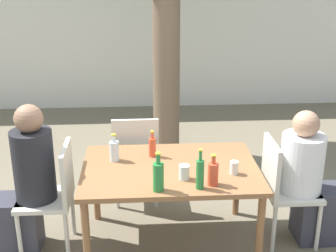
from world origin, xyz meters
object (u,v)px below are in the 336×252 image
patio_chair_1 (283,185)px  drinking_glass_0 (184,172)px  soda_bottle_4 (152,147)px  drinking_glass_1 (234,168)px  green_bottle_3 (200,173)px  green_bottle_2 (158,176)px  dining_table_front (170,175)px  soda_bottle_1 (213,173)px  patio_chair_0 (55,191)px  person_seated_1 (310,183)px  person_seated_0 (25,187)px  water_bottle_0 (114,150)px  patio_chair_2 (136,154)px

patio_chair_1 → drinking_glass_0: bearing=104.4°
soda_bottle_4 → drinking_glass_1: soda_bottle_4 is taller
patio_chair_1 → drinking_glass_1: patio_chair_1 is taller
green_bottle_3 → green_bottle_2: bearing=-177.5°
dining_table_front → soda_bottle_1: soda_bottle_1 is taller
dining_table_front → green_bottle_2: (-0.12, -0.40, 0.19)m
patio_chair_0 → soda_bottle_1: bearing=75.4°
person_seated_1 → soda_bottle_1: bearing=110.2°
person_seated_0 → soda_bottle_4: (1.05, 0.23, 0.24)m
water_bottle_0 → drinking_glass_1: bearing=-18.5°
soda_bottle_1 → green_bottle_3: (-0.11, -0.05, 0.03)m
drinking_glass_0 → person_seated_0: bearing=170.2°
soda_bottle_1 → drinking_glass_1: 0.26m
green_bottle_2 → drinking_glass_0: bearing=39.7°
person_seated_1 → green_bottle_2: bearing=106.8°
dining_table_front → soda_bottle_4: size_ratio=6.17×
person_seated_0 → drinking_glass_1: (1.69, -0.16, 0.20)m
patio_chair_0 → person_seated_1: 2.15m
patio_chair_1 → person_seated_0: size_ratio=0.72×
patio_chair_2 → drinking_glass_1: (0.79, -0.89, 0.25)m
green_bottle_2 → green_bottle_3: (0.31, 0.01, 0.01)m
person_seated_1 → water_bottle_0: (-1.66, 0.16, 0.28)m
patio_chair_0 → patio_chair_1: 1.91m
person_seated_1 → drinking_glass_1: size_ratio=11.03×
water_bottle_0 → green_bottle_3: 0.85m
dining_table_front → person_seated_0: 1.19m
patio_chair_0 → soda_bottle_1: size_ratio=3.74×
patio_chair_0 → drinking_glass_0: (1.05, -0.22, 0.25)m
water_bottle_0 → patio_chair_1: bearing=-6.5°
person_seated_0 → person_seated_1: 2.38m
person_seated_1 → patio_chair_2: bearing=63.7°
green_bottle_3 → soda_bottle_4: green_bottle_3 is taller
patio_chair_2 → green_bottle_2: green_bottle_2 is taller
patio_chair_1 → person_seated_1: 0.24m
patio_chair_0 → patio_chair_1: size_ratio=1.00×
patio_chair_1 → soda_bottle_4: soda_bottle_4 is taller
patio_chair_2 → soda_bottle_1: 1.25m
patio_chair_1 → soda_bottle_1: 0.79m
drinking_glass_1 → patio_chair_0: bearing=173.8°
person_seated_1 → soda_bottle_1: size_ratio=4.79×
patio_chair_2 → patio_chair_1: bearing=149.6°
person_seated_1 → water_bottle_0: size_ratio=4.96×
person_seated_0 → patio_chair_0: bearing=90.0°
green_bottle_2 → drinking_glass_1: size_ratio=2.82×
dining_table_front → patio_chair_0: 0.96m
dining_table_front → green_bottle_3: bearing=-63.1°
green_bottle_2 → person_seated_1: bearing=16.8°
water_bottle_0 → green_bottle_3: (0.66, -0.55, 0.03)m
patio_chair_2 → green_bottle_2: 1.18m
person_seated_0 → green_bottle_2: 1.17m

